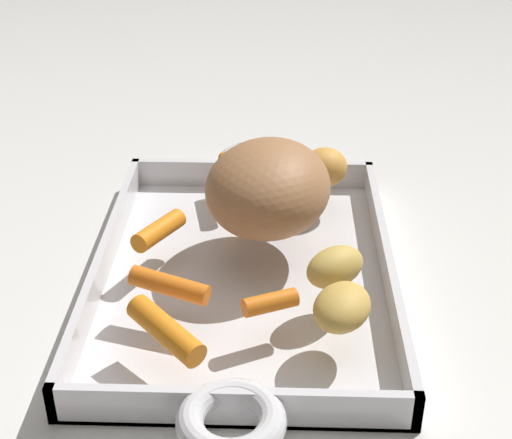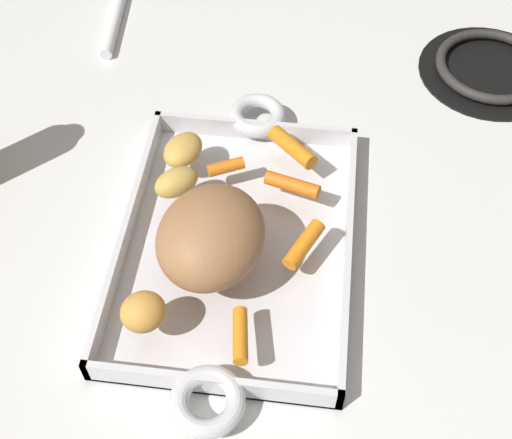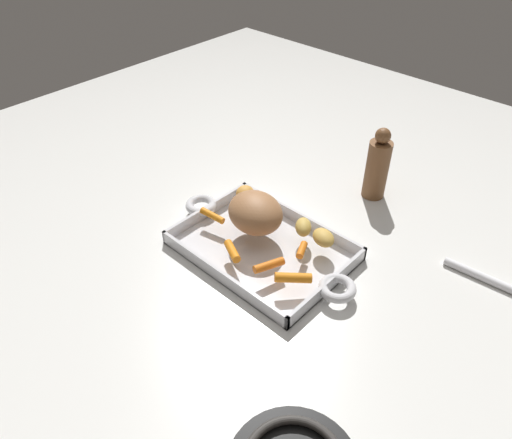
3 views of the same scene
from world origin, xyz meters
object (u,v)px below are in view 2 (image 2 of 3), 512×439
Objects in this scene: baby_carrot_center_left at (293,147)px; baby_carrot_southeast at (304,244)px; potato_near_roast at (143,312)px; pork_roast at (211,237)px; potato_corner at (176,182)px; stove_burner_rear at (490,68)px; baby_carrot_northeast at (226,167)px; baby_carrot_southwest at (292,185)px; potato_golden_small at (183,150)px; roasting_dish at (236,244)px; baby_carrot_center_right at (240,335)px.

baby_carrot_center_left reaches higher than baby_carrot_southeast.
potato_near_roast is at bearing -26.92° from baby_carrot_center_left.
potato_corner is (-0.08, -0.05, -0.02)m from pork_roast.
stove_burner_rear is (-0.34, 0.22, -0.03)m from baby_carrot_southeast.
potato_corner is (-0.16, -0.00, -0.00)m from potato_near_roast.
baby_carrot_southeast is (0.10, 0.09, 0.00)m from baby_carrot_northeast.
stove_burner_rear is (-0.24, 0.32, -0.03)m from baby_carrot_northeast.
stove_burner_rear is at bearing 137.15° from baby_carrot_southwest.
baby_carrot_northeast is at bearing -178.08° from pork_roast.
baby_carrot_center_left is at bearing 153.08° from potato_near_roast.
baby_carrot_center_left is 0.14m from potato_corner.
potato_corner is (0.05, 0.00, 0.00)m from potato_golden_small.
roasting_dish is 10.00× the size of potato_near_roast.
baby_carrot_southeast is (-0.11, 0.05, 0.00)m from baby_carrot_center_right.
potato_near_roast is (0.18, -0.12, 0.01)m from baby_carrot_southwest.
roasting_dish is at bearing -169.98° from baby_carrot_center_right.
baby_carrot_southeast is at bearing -33.36° from stove_burner_rear.
roasting_dish is 7.66× the size of baby_carrot_center_right.
potato_near_roast is 0.87× the size of potato_corner.
potato_near_roast is at bearing -33.32° from pork_roast.
baby_carrot_northeast is at bearing -52.57° from stove_burner_rear.
pork_roast is 0.10m from potato_corner.
baby_carrot_southwest is at bearing -166.30° from baby_carrot_southeast.
potato_golden_small reaches higher than baby_carrot_northeast.
baby_carrot_southwest is (-0.06, 0.05, 0.03)m from roasting_dish.
potato_golden_small is at bearing -142.45° from roasting_dish.
pork_roast is 0.17m from baby_carrot_center_left.
roasting_dish is 8.38× the size of potato_golden_small.
baby_carrot_southwest is 0.13m from potato_golden_small.
baby_carrot_center_left is at bearing -175.11° from baby_carrot_southwest.
baby_carrot_center_right is (0.09, 0.04, -0.03)m from pork_roast.
pork_roast is 0.15m from potato_golden_small.
baby_carrot_southwest is 1.41× the size of potato_near_roast.
pork_roast is at bearing -75.66° from baby_carrot_southeast.
potato_near_roast reaches higher than baby_carrot_southeast.
stove_burner_rear is (-0.44, 0.37, -0.04)m from potato_near_roast.
potato_golden_small is 0.05m from potato_corner.
potato_corner is at bearing -147.69° from pork_roast.
pork_roast reaches higher than potato_near_roast.
potato_golden_small reaches higher than baby_carrot_center_right.
baby_carrot_southwest reaches higher than stove_burner_rear.
pork_roast is 1.98× the size of baby_carrot_southwest.
baby_carrot_southwest is 0.19m from baby_carrot_center_right.
pork_roast is 1.83× the size of baby_carrot_center_left.
roasting_dish is 0.09m from baby_carrot_southwest.
baby_carrot_southeast is at bearing 44.74° from baby_carrot_northeast.
baby_carrot_center_left is (-0.16, 0.07, -0.03)m from pork_roast.
pork_roast is 0.10m from baby_carrot_center_right.
stove_burner_rear is (-0.36, 0.31, -0.06)m from pork_roast.
pork_roast is 2.35× the size of potato_golden_small.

